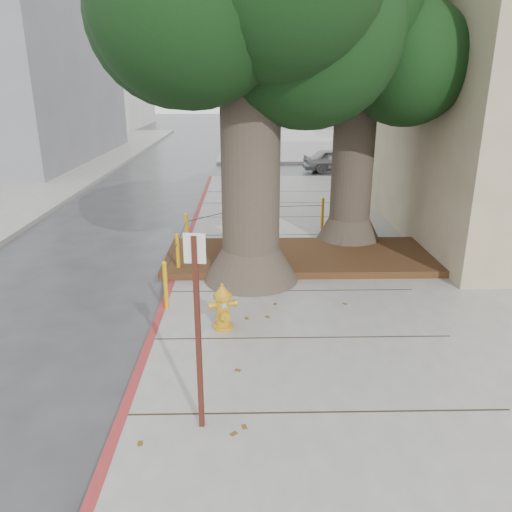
{
  "coord_description": "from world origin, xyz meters",
  "views": [
    {
      "loc": [
        -0.41,
        -7.39,
        4.14
      ],
      "look_at": [
        -0.22,
        1.44,
        1.1
      ],
      "focal_mm": 35.0,
      "sensor_mm": 36.0,
      "label": 1
    }
  ],
  "objects_px": {
    "fire_hydrant": "(223,307)",
    "signpost": "(198,323)",
    "car_silver": "(337,160)",
    "car_red": "(441,158)",
    "car_dark": "(42,160)"
  },
  "relations": [
    {
      "from": "fire_hydrant",
      "to": "signpost",
      "type": "xyz_separation_m",
      "value": [
        -0.16,
        -2.6,
        1.0
      ]
    },
    {
      "from": "car_silver",
      "to": "car_red",
      "type": "relative_size",
      "value": 0.94
    },
    {
      "from": "car_silver",
      "to": "car_red",
      "type": "height_order",
      "value": "car_red"
    },
    {
      "from": "signpost",
      "to": "car_red",
      "type": "height_order",
      "value": "signpost"
    },
    {
      "from": "car_silver",
      "to": "car_dark",
      "type": "relative_size",
      "value": 0.73
    },
    {
      "from": "fire_hydrant",
      "to": "car_red",
      "type": "relative_size",
      "value": 0.23
    },
    {
      "from": "signpost",
      "to": "car_red",
      "type": "bearing_deg",
      "value": 70.01
    },
    {
      "from": "car_red",
      "to": "car_dark",
      "type": "distance_m",
      "value": 19.84
    },
    {
      "from": "car_silver",
      "to": "car_red",
      "type": "xyz_separation_m",
      "value": [
        5.37,
        0.37,
        0.02
      ]
    },
    {
      "from": "fire_hydrant",
      "to": "signpost",
      "type": "bearing_deg",
      "value": -107.36
    },
    {
      "from": "signpost",
      "to": "car_red",
      "type": "distance_m",
      "value": 22.73
    },
    {
      "from": "car_red",
      "to": "car_silver",
      "type": "bearing_deg",
      "value": 87.82
    },
    {
      "from": "fire_hydrant",
      "to": "car_dark",
      "type": "distance_m",
      "value": 19.29
    },
    {
      "from": "signpost",
      "to": "car_silver",
      "type": "height_order",
      "value": "signpost"
    },
    {
      "from": "car_red",
      "to": "signpost",
      "type": "bearing_deg",
      "value": 146.29
    }
  ]
}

